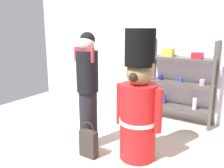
{
  "coord_description": "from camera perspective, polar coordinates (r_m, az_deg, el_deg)",
  "views": [
    {
      "loc": [
        1.77,
        -2.31,
        1.75
      ],
      "look_at": [
        0.07,
        0.33,
        1.0
      ],
      "focal_mm": 38.17,
      "sensor_mm": 36.0,
      "label": 1
    }
  ],
  "objects": [
    {
      "name": "person_shopper",
      "position": [
        3.42,
        -5.84,
        -0.98
      ],
      "size": [
        0.33,
        0.31,
        1.69
      ],
      "color": "black",
      "rests_on": "ground_plane"
    },
    {
      "name": "merchandise_shelf",
      "position": [
        4.57,
        16.02,
        0.84
      ],
      "size": [
        1.22,
        0.35,
        1.54
      ],
      "color": "#4C4742",
      "rests_on": "ground_plane"
    },
    {
      "name": "back_wall",
      "position": [
        4.86,
        11.39,
        7.88
      ],
      "size": [
        6.4,
        0.12,
        2.6
      ],
      "primitive_type": "cube",
      "color": "silver",
      "rests_on": "ground_plane"
    },
    {
      "name": "ground_plane",
      "position": [
        3.4,
        -4.27,
        -17.62
      ],
      "size": [
        6.4,
        6.4,
        0.0
      ],
      "primitive_type": "plane",
      "color": "beige"
    },
    {
      "name": "shopping_bag",
      "position": [
        3.39,
        -5.64,
        -13.93
      ],
      "size": [
        0.25,
        0.11,
        0.51
      ],
      "color": "#332D28",
      "rests_on": "ground_plane"
    },
    {
      "name": "teddy_bear_guard",
      "position": [
        3.15,
        6.36,
        -4.59
      ],
      "size": [
        0.66,
        0.5,
        1.74
      ],
      "color": "red",
      "rests_on": "ground_plane"
    }
  ]
}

